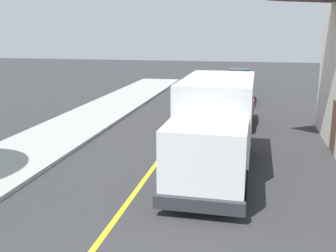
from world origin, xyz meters
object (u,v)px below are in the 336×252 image
at_px(parked_car_near, 235,109).
at_px(parked_car_far, 239,79).
at_px(box_truck, 216,122).
at_px(parked_car_mid, 239,91).

distance_m(parked_car_near, parked_car_far, 13.30).
bearing_deg(box_truck, parked_car_far, 89.79).
distance_m(parked_car_near, parked_car_mid, 6.73).
height_order(parked_car_mid, parked_car_far, same).
xyz_separation_m(box_truck, parked_car_near, (0.37, 7.44, -0.97)).
relative_size(parked_car_near, parked_car_far, 1.00).
bearing_deg(box_truck, parked_car_mid, 88.75).
bearing_deg(parked_car_mid, box_truck, -91.25).
bearing_deg(parked_car_mid, parked_car_far, 92.04).
xyz_separation_m(parked_car_near, parked_car_mid, (-0.06, 6.73, 0.00)).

